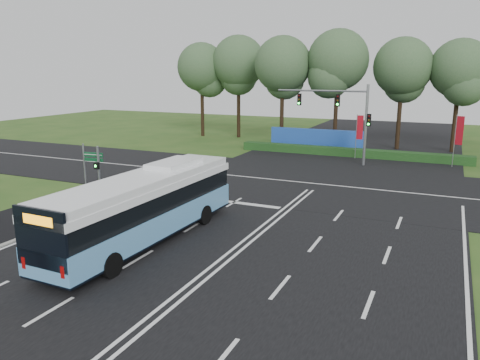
# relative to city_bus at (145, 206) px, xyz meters

# --- Properties ---
(ground) EXTENTS (120.00, 120.00, 0.00)m
(ground) POSITION_rel_city_bus_xyz_m (4.26, 2.96, -1.79)
(ground) COLOR #2A4E1A
(ground) RESTS_ON ground
(road_main) EXTENTS (20.00, 120.00, 0.04)m
(road_main) POSITION_rel_city_bus_xyz_m (4.26, 2.96, -1.77)
(road_main) COLOR black
(road_main) RESTS_ON ground
(road_cross) EXTENTS (120.00, 14.00, 0.05)m
(road_cross) POSITION_rel_city_bus_xyz_m (4.26, 14.96, -1.77)
(road_cross) COLOR black
(road_cross) RESTS_ON ground
(bike_path) EXTENTS (5.00, 18.00, 0.06)m
(bike_path) POSITION_rel_city_bus_xyz_m (-8.24, -0.04, -1.76)
(bike_path) COLOR black
(bike_path) RESTS_ON ground
(kerb_strip) EXTENTS (0.25, 18.00, 0.12)m
(kerb_strip) POSITION_rel_city_bus_xyz_m (-5.84, -0.04, -1.73)
(kerb_strip) COLOR gray
(kerb_strip) RESTS_ON ground
(city_bus) EXTENTS (2.92, 12.44, 3.56)m
(city_bus) POSITION_rel_city_bus_xyz_m (0.00, 0.00, 0.00)
(city_bus) COLOR #5695C8
(city_bus) RESTS_ON ground
(pedestrian_signal) EXTENTS (0.30, 0.43, 3.70)m
(pedestrian_signal) POSITION_rel_city_bus_xyz_m (-6.29, 4.06, 0.23)
(pedestrian_signal) COLOR gray
(pedestrian_signal) RESTS_ON ground
(street_sign) EXTENTS (1.44, 0.22, 3.69)m
(street_sign) POSITION_rel_city_bus_xyz_m (-7.46, 4.56, 0.56)
(street_sign) COLOR gray
(street_sign) RESTS_ON ground
(banner_flag_mid) EXTENTS (0.61, 0.14, 4.18)m
(banner_flag_mid) POSITION_rel_city_bus_xyz_m (5.17, 26.55, 0.95)
(banner_flag_mid) COLOR gray
(banner_flag_mid) RESTS_ON ground
(banner_flag_right) EXTENTS (0.64, 0.27, 4.52)m
(banner_flag_right) POSITION_rel_city_bus_xyz_m (13.58, 25.67, 1.16)
(banner_flag_right) COLOR gray
(banner_flag_right) RESTS_ON ground
(traffic_light_gantry) EXTENTS (8.41, 0.28, 7.00)m
(traffic_light_gantry) POSITION_rel_city_bus_xyz_m (4.47, 23.46, 2.87)
(traffic_light_gantry) COLOR gray
(traffic_light_gantry) RESTS_ON ground
(hedge) EXTENTS (22.00, 1.20, 0.80)m
(hedge) POSITION_rel_city_bus_xyz_m (4.26, 27.46, -1.39)
(hedge) COLOR #153A15
(hedge) RESTS_ON ground
(blue_hoarding) EXTENTS (10.00, 0.30, 2.20)m
(blue_hoarding) POSITION_rel_city_bus_xyz_m (0.26, 29.96, -0.69)
(blue_hoarding) COLOR #214FB4
(blue_hoarding) RESTS_ON ground
(eucalyptus_row) EXTENTS (41.81, 9.75, 12.49)m
(eucalyptus_row) POSITION_rel_city_bus_xyz_m (1.52, 34.08, 7.06)
(eucalyptus_row) COLOR black
(eucalyptus_row) RESTS_ON ground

